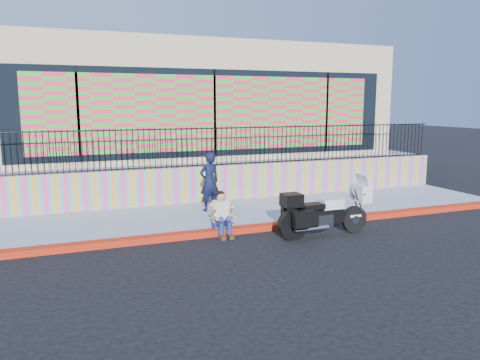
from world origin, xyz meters
name	(u,v)px	position (x,y,z in m)	size (l,w,h in m)	color
ground	(266,230)	(0.00, 0.00, 0.00)	(90.00, 90.00, 0.00)	black
red_curb	(266,227)	(0.00, 0.00, 0.07)	(16.00, 0.30, 0.15)	#AA250C
sidewalk	(242,213)	(0.00, 1.65, 0.07)	(16.00, 3.00, 0.15)	#8B94A7
mural_wall	(224,183)	(0.00, 3.25, 0.70)	(16.00, 0.20, 1.10)	#FF4384
metal_fence	(224,146)	(0.00, 3.25, 1.85)	(15.80, 0.04, 1.20)	black
elevated_platform	(183,165)	(0.00, 8.35, 0.62)	(16.00, 10.00, 1.25)	#8B94A7
storefront_building	(183,101)	(0.00, 8.13, 3.25)	(14.00, 8.06, 4.00)	tan
police_motorcycle	(323,211)	(1.04, -0.98, 0.61)	(2.36, 0.78, 1.47)	black
police_officer	(209,182)	(-0.88, 1.96, 0.99)	(0.61, 0.40, 1.67)	black
seated_man	(223,218)	(-1.22, -0.13, 0.45)	(0.54, 0.71, 1.06)	navy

